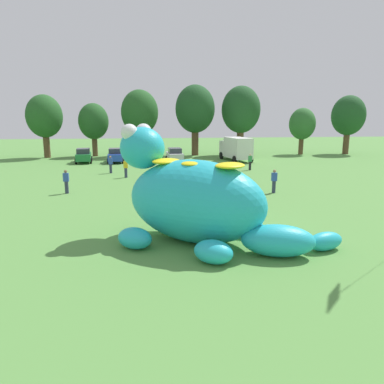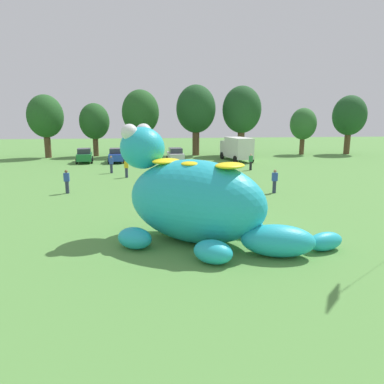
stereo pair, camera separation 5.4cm
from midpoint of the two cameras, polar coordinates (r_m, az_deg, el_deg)
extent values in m
plane|color=#568E42|center=(16.97, 4.96, -6.73)|extent=(160.00, 160.00, 0.00)
ellipsoid|color=#23B2C6|center=(15.54, 0.55, -1.48)|extent=(7.11, 6.37, 3.62)
ellipsoid|color=#23B2C6|center=(16.64, -7.85, 6.98)|extent=(2.82, 2.78, 1.91)
sphere|color=white|center=(16.35, -9.84, 9.35)|extent=(0.77, 0.77, 0.77)
sphere|color=white|center=(17.19, -7.64, 9.53)|extent=(0.77, 0.77, 0.77)
ellipsoid|color=yellow|center=(15.97, -4.05, 4.93)|extent=(1.79, 1.85, 0.24)
ellipsoid|color=yellow|center=(15.24, 0.57, 4.63)|extent=(1.79, 1.85, 0.24)
ellipsoid|color=yellow|center=(14.56, 6.19, 4.23)|extent=(1.79, 1.85, 0.24)
ellipsoid|color=#23B2C6|center=(15.22, -9.03, -7.28)|extent=(1.91, 1.80, 0.89)
ellipsoid|color=#23B2C6|center=(18.42, -1.38, -3.75)|extent=(1.91, 1.80, 0.89)
ellipsoid|color=#23B2C6|center=(13.60, 3.50, -9.51)|extent=(1.91, 1.80, 0.89)
ellipsoid|color=#23B2C6|center=(16.85, 8.89, -5.38)|extent=(1.91, 1.80, 0.89)
ellipsoid|color=#23B2C6|center=(14.57, 13.63, -7.56)|extent=(3.18, 2.18, 1.27)
ellipsoid|color=#23B2C6|center=(15.81, 20.57, -7.40)|extent=(1.81, 1.20, 0.78)
cube|color=#1E7238|center=(45.45, -16.76, 5.43)|extent=(2.18, 4.27, 0.80)
cube|color=#2D333D|center=(45.24, -16.82, 6.29)|extent=(1.72, 2.13, 0.60)
cylinder|color=black|center=(46.81, -17.70, 5.05)|extent=(0.31, 0.66, 0.64)
cylinder|color=black|center=(46.73, -15.62, 5.17)|extent=(0.31, 0.66, 0.64)
cylinder|color=black|center=(44.29, -17.90, 4.69)|extent=(0.31, 0.66, 0.64)
cylinder|color=black|center=(44.20, -15.69, 4.81)|extent=(0.31, 0.66, 0.64)
cube|color=#2347B7|center=(44.69, -11.92, 5.58)|extent=(1.85, 4.16, 0.80)
cube|color=#2D333D|center=(44.48, -11.97, 6.46)|extent=(1.57, 2.02, 0.60)
cylinder|color=black|center=(46.05, -12.89, 5.21)|extent=(0.26, 0.65, 0.64)
cylinder|color=black|center=(45.97, -10.77, 5.29)|extent=(0.26, 0.65, 0.64)
cylinder|color=black|center=(43.53, -13.09, 4.84)|extent=(0.26, 0.65, 0.64)
cylinder|color=black|center=(43.44, -10.85, 4.92)|extent=(0.26, 0.65, 0.64)
cube|color=white|center=(43.68, -7.35, 5.60)|extent=(1.85, 4.16, 0.80)
cube|color=#2D333D|center=(43.46, -7.37, 6.49)|extent=(1.57, 2.02, 0.60)
cylinder|color=black|center=(44.97, -8.48, 5.23)|extent=(0.26, 0.65, 0.64)
cylinder|color=black|center=(45.02, -6.31, 5.29)|extent=(0.26, 0.65, 0.64)
cylinder|color=black|center=(42.44, -8.43, 4.84)|extent=(0.26, 0.65, 0.64)
cylinder|color=black|center=(42.50, -6.13, 4.91)|extent=(0.26, 0.65, 0.64)
cube|color=#B7BABF|center=(44.21, -2.63, 5.75)|extent=(1.91, 4.18, 0.80)
cube|color=#2D333D|center=(43.99, -2.62, 6.64)|extent=(1.59, 2.04, 0.60)
cylinder|color=black|center=(45.41, -3.90, 5.39)|extent=(0.27, 0.65, 0.64)
cylinder|color=black|center=(45.62, -1.77, 5.44)|extent=(0.27, 0.65, 0.64)
cylinder|color=black|center=(42.90, -3.54, 5.02)|extent=(0.27, 0.65, 0.64)
cylinder|color=black|center=(43.12, -1.28, 5.08)|extent=(0.27, 0.65, 0.64)
cube|color=silver|center=(47.82, 6.02, 6.98)|extent=(2.23, 2.06, 1.90)
cube|color=silver|center=(44.83, 7.50, 7.01)|extent=(2.72, 4.85, 2.50)
cylinder|color=black|center=(47.56, 4.87, 5.83)|extent=(0.40, 0.93, 0.90)
cylinder|color=black|center=(48.27, 7.11, 5.87)|extent=(0.40, 0.93, 0.90)
cylinder|color=black|center=(43.08, 6.98, 5.16)|extent=(0.40, 0.93, 0.90)
cylinder|color=black|center=(43.90, 9.54, 5.21)|extent=(0.40, 0.93, 0.90)
cylinder|color=brown|center=(52.70, -22.00, 6.72)|extent=(0.84, 0.84, 2.95)
ellipsoid|color=#235623|center=(52.56, -22.35, 11.13)|extent=(4.72, 4.72, 5.66)
cylinder|color=brown|center=(52.66, -15.08, 6.96)|extent=(0.74, 0.74, 2.58)
ellipsoid|color=#235623|center=(52.50, -15.29, 10.84)|extent=(4.13, 4.13, 4.96)
cylinder|color=brown|center=(52.03, -8.04, 7.56)|extent=(0.93, 0.93, 3.24)
ellipsoid|color=#235623|center=(51.90, -8.19, 12.49)|extent=(5.19, 5.19, 6.22)
cylinder|color=brown|center=(52.02, 0.65, 7.81)|extent=(1.00, 1.00, 3.49)
ellipsoid|color=#1E4C23|center=(51.91, 0.66, 13.12)|extent=(5.58, 5.58, 6.70)
cylinder|color=brown|center=(52.77, 7.84, 7.74)|extent=(0.98, 0.98, 3.44)
ellipsoid|color=#1E4C23|center=(52.65, 7.99, 12.90)|extent=(5.51, 5.51, 6.61)
cylinder|color=brown|center=(55.64, 17.15, 6.98)|extent=(0.68, 0.68, 2.38)
ellipsoid|color=#2D662D|center=(55.49, 17.36, 10.35)|extent=(3.80, 3.80, 4.56)
cylinder|color=brown|center=(58.66, 23.53, 7.07)|extent=(0.86, 0.86, 3.02)
ellipsoid|color=#1E4C23|center=(58.53, 23.87, 11.12)|extent=(4.83, 4.83, 5.80)
cylinder|color=#2D334C|center=(27.29, -19.25, 0.71)|extent=(0.26, 0.26, 0.88)
cube|color=#2D4CA5|center=(27.16, -19.35, 2.24)|extent=(0.38, 0.22, 0.60)
sphere|color=brown|center=(27.10, -19.41, 3.12)|extent=(0.22, 0.22, 0.22)
cylinder|color=#2D334C|center=(33.11, -10.36, 3.04)|extent=(0.26, 0.26, 0.88)
cube|color=gold|center=(33.00, -10.41, 4.31)|extent=(0.38, 0.22, 0.60)
sphere|color=tan|center=(32.95, -10.44, 5.03)|extent=(0.22, 0.22, 0.22)
cylinder|color=black|center=(37.73, 9.39, 4.14)|extent=(0.26, 0.26, 0.88)
cube|color=#338C4C|center=(37.64, 9.42, 5.25)|extent=(0.38, 0.22, 0.60)
sphere|color=beige|center=(37.60, 9.44, 5.89)|extent=(0.22, 0.22, 0.22)
cylinder|color=#2D334C|center=(36.07, -12.70, 3.65)|extent=(0.26, 0.26, 0.88)
cube|color=#2D4CA5|center=(35.98, -12.75, 4.82)|extent=(0.38, 0.22, 0.60)
sphere|color=#9E7051|center=(35.93, -12.78, 5.49)|extent=(0.22, 0.22, 0.22)
cylinder|color=#2D334C|center=(26.58, 13.06, 0.79)|extent=(0.26, 0.26, 0.88)
cube|color=#2D4CA5|center=(26.45, 13.13, 2.36)|extent=(0.38, 0.22, 0.60)
sphere|color=#9E7051|center=(26.39, 13.18, 3.26)|extent=(0.22, 0.22, 0.22)
camera|label=1|loc=(0.03, -89.91, 0.02)|focal=33.41mm
camera|label=2|loc=(0.03, 90.09, -0.02)|focal=33.41mm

